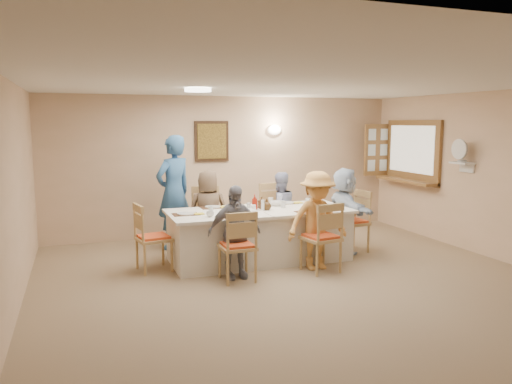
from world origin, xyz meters
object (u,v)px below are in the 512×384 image
object	(u,v)px
chair_right_end	(351,221)
diner_back_right	(280,209)
chair_front_right	(321,236)
diner_back_left	(208,212)
condiment_ketchup	(255,202)
serving_hatch	(413,152)
caregiver	(174,192)
diner_right_end	(344,210)
chair_left_end	(154,237)
chair_back_left	(207,219)
diner_front_left	(234,232)
diner_front_right	(317,221)
dining_table	(260,235)
chair_front_left	(237,245)
desk_fan	(461,154)
chair_back_right	(277,214)

from	to	relation	value
chair_right_end	diner_back_right	bearing A→B (deg)	-130.86
chair_front_right	diner_back_left	distance (m)	1.91
diner_back_left	condiment_ketchup	xyz separation A→B (m)	(0.53, -0.66, 0.22)
serving_hatch	caregiver	size ratio (longest dim) A/B	0.82
serving_hatch	diner_right_end	bearing A→B (deg)	-155.67
condiment_ketchup	chair_left_end	bearing A→B (deg)	-179.07
chair_front_right	condiment_ketchup	distance (m)	1.13
diner_back_right	condiment_ketchup	world-z (taller)	diner_back_right
chair_back_left	chair_right_end	size ratio (longest dim) A/B	1.05
serving_hatch	diner_right_end	size ratio (longest dim) A/B	1.12
diner_front_left	diner_front_right	world-z (taller)	diner_front_right
serving_hatch	chair_right_end	bearing A→B (deg)	-154.09
diner_right_end	caregiver	distance (m)	2.74
dining_table	chair_front_left	size ratio (longest dim) A/B	2.86
dining_table	diner_back_right	world-z (taller)	diner_back_right
desk_fan	dining_table	world-z (taller)	desk_fan
dining_table	diner_right_end	distance (m)	1.45
diner_back_right	diner_front_right	xyz separation A→B (m)	(0.00, -1.36, 0.07)
chair_front_left	diner_front_left	size ratio (longest dim) A/B	0.76
chair_left_end	diner_back_left	bearing A→B (deg)	-63.61
dining_table	serving_hatch	bearing A→B (deg)	14.45
desk_fan	caregiver	world-z (taller)	caregiver
diner_back_left	caregiver	xyz separation A→B (m)	(-0.45, 0.47, 0.26)
chair_front_left	diner_front_left	world-z (taller)	diner_front_left
serving_hatch	diner_back_left	world-z (taller)	serving_hatch
serving_hatch	diner_back_left	bearing A→B (deg)	-177.50
diner_right_end	chair_front_right	bearing A→B (deg)	139.15
dining_table	condiment_ketchup	world-z (taller)	condiment_ketchup
chair_back_right	serving_hatch	bearing A→B (deg)	-2.44
diner_right_end	condiment_ketchup	xyz separation A→B (m)	(-1.49, 0.02, 0.21)
diner_front_left	serving_hatch	bearing A→B (deg)	19.08
desk_fan	serving_hatch	bearing A→B (deg)	85.34
desk_fan	diner_front_left	world-z (taller)	desk_fan
desk_fan	diner_back_right	bearing A→B (deg)	155.52
chair_front_right	desk_fan	bearing A→B (deg)	177.97
chair_right_end	diner_back_right	xyz separation A→B (m)	(-0.95, 0.68, 0.13)
diner_front_left	caregiver	xyz separation A→B (m)	(-0.45, 1.83, 0.30)
desk_fan	dining_table	xyz separation A→B (m)	(-3.19, 0.50, -1.17)
desk_fan	chair_front_left	size ratio (longest dim) A/B	0.32
desk_fan	chair_back_left	bearing A→B (deg)	161.08
dining_table	caregiver	size ratio (longest dim) A/B	1.46
chair_right_end	diner_front_left	distance (m)	2.26
diner_front_left	caregiver	world-z (taller)	caregiver
chair_back_left	chair_left_end	size ratio (longest dim) A/B	1.08
chair_back_left	chair_front_left	distance (m)	1.60
chair_front_right	diner_front_right	distance (m)	0.23
chair_right_end	chair_front_left	bearing A→B (deg)	-74.86
chair_front_left	chair_front_right	xyz separation A→B (m)	(1.20, 0.00, 0.02)
chair_front_right	diner_back_left	size ratio (longest dim) A/B	0.75
chair_right_end	diner_right_end	bearing A→B (deg)	-95.27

